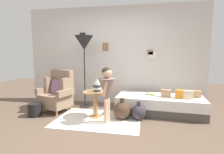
{
  "coord_description": "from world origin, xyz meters",
  "views": [
    {
      "loc": [
        0.87,
        -2.8,
        1.35
      ],
      "look_at": [
        0.15,
        0.95,
        0.85
      ],
      "focal_mm": 28.34,
      "sensor_mm": 36.0,
      "label": 1
    }
  ],
  "objects_px": {
    "armchair": "(58,93)",
    "demijohn_far": "(139,112)",
    "demijohn_near": "(122,110)",
    "daybed": "(159,105)",
    "magazine_basket": "(35,110)",
    "side_table": "(95,99)",
    "floor_lamp": "(84,45)",
    "vase_striped": "(97,87)",
    "person_child": "(107,88)",
    "book_on_daybed": "(151,94)"
  },
  "relations": [
    {
      "from": "daybed",
      "to": "demijohn_near",
      "type": "height_order",
      "value": "demijohn_near"
    },
    {
      "from": "daybed",
      "to": "demijohn_near",
      "type": "xyz_separation_m",
      "value": [
        -0.79,
        -0.52,
        -0.01
      ]
    },
    {
      "from": "armchair",
      "to": "side_table",
      "type": "distance_m",
      "value": 1.03
    },
    {
      "from": "armchair",
      "to": "magazine_basket",
      "type": "bearing_deg",
      "value": -126.09
    },
    {
      "from": "vase_striped",
      "to": "daybed",
      "type": "bearing_deg",
      "value": 20.13
    },
    {
      "from": "demijohn_far",
      "to": "person_child",
      "type": "bearing_deg",
      "value": -155.5
    },
    {
      "from": "book_on_daybed",
      "to": "demijohn_far",
      "type": "relative_size",
      "value": 0.56
    },
    {
      "from": "magazine_basket",
      "to": "vase_striped",
      "type": "bearing_deg",
      "value": 8.95
    },
    {
      "from": "daybed",
      "to": "demijohn_far",
      "type": "xyz_separation_m",
      "value": [
        -0.45,
        -0.5,
        -0.04
      ]
    },
    {
      "from": "floor_lamp",
      "to": "demijohn_far",
      "type": "distance_m",
      "value": 2.1
    },
    {
      "from": "daybed",
      "to": "vase_striped",
      "type": "bearing_deg",
      "value": -159.87
    },
    {
      "from": "book_on_daybed",
      "to": "magazine_basket",
      "type": "xyz_separation_m",
      "value": [
        -2.49,
        -0.79,
        -0.28
      ]
    },
    {
      "from": "daybed",
      "to": "book_on_daybed",
      "type": "relative_size",
      "value": 8.87
    },
    {
      "from": "vase_striped",
      "to": "person_child",
      "type": "bearing_deg",
      "value": -45.97
    },
    {
      "from": "floor_lamp",
      "to": "person_child",
      "type": "relative_size",
      "value": 1.63
    },
    {
      "from": "vase_striped",
      "to": "person_child",
      "type": "distance_m",
      "value": 0.4
    },
    {
      "from": "vase_striped",
      "to": "demijohn_far",
      "type": "height_order",
      "value": "vase_striped"
    },
    {
      "from": "vase_striped",
      "to": "floor_lamp",
      "type": "xyz_separation_m",
      "value": [
        -0.51,
        0.67,
        0.91
      ]
    },
    {
      "from": "magazine_basket",
      "to": "side_table",
      "type": "bearing_deg",
      "value": 8.64
    },
    {
      "from": "daybed",
      "to": "person_child",
      "type": "bearing_deg",
      "value": -143.68
    },
    {
      "from": "armchair",
      "to": "demijohn_far",
      "type": "relative_size",
      "value": 2.48
    },
    {
      "from": "daybed",
      "to": "magazine_basket",
      "type": "relative_size",
      "value": 6.97
    },
    {
      "from": "floor_lamp",
      "to": "magazine_basket",
      "type": "xyz_separation_m",
      "value": [
        -0.84,
        -0.89,
        -1.43
      ]
    },
    {
      "from": "armchair",
      "to": "daybed",
      "type": "relative_size",
      "value": 0.5
    },
    {
      "from": "floor_lamp",
      "to": "magazine_basket",
      "type": "bearing_deg",
      "value": -133.59
    },
    {
      "from": "vase_striped",
      "to": "magazine_basket",
      "type": "height_order",
      "value": "vase_striped"
    },
    {
      "from": "daybed",
      "to": "demijohn_far",
      "type": "distance_m",
      "value": 0.67
    },
    {
      "from": "floor_lamp",
      "to": "book_on_daybed",
      "type": "distance_m",
      "value": 2.02
    },
    {
      "from": "demijohn_far",
      "to": "book_on_daybed",
      "type": "bearing_deg",
      "value": 66.7
    },
    {
      "from": "demijohn_near",
      "to": "demijohn_far",
      "type": "height_order",
      "value": "demijohn_near"
    },
    {
      "from": "armchair",
      "to": "daybed",
      "type": "height_order",
      "value": "armchair"
    },
    {
      "from": "person_child",
      "to": "magazine_basket",
      "type": "xyz_separation_m",
      "value": [
        -1.63,
        0.07,
        -0.56
      ]
    },
    {
      "from": "person_child",
      "to": "book_on_daybed",
      "type": "bearing_deg",
      "value": 45.3
    },
    {
      "from": "demijohn_near",
      "to": "floor_lamp",
      "type": "bearing_deg",
      "value": 146.12
    },
    {
      "from": "armchair",
      "to": "demijohn_near",
      "type": "height_order",
      "value": "armchair"
    },
    {
      "from": "armchair",
      "to": "demijohn_far",
      "type": "bearing_deg",
      "value": -7.09
    },
    {
      "from": "armchair",
      "to": "demijohn_far",
      "type": "distance_m",
      "value": 1.95
    },
    {
      "from": "armchair",
      "to": "person_child",
      "type": "relative_size",
      "value": 0.88
    },
    {
      "from": "armchair",
      "to": "floor_lamp",
      "type": "relative_size",
      "value": 0.54
    },
    {
      "from": "magazine_basket",
      "to": "armchair",
      "type": "bearing_deg",
      "value": 53.91
    },
    {
      "from": "floor_lamp",
      "to": "person_child",
      "type": "bearing_deg",
      "value": -50.45
    },
    {
      "from": "side_table",
      "to": "demijohn_far",
      "type": "xyz_separation_m",
      "value": [
        0.92,
        0.0,
        -0.24
      ]
    },
    {
      "from": "demijohn_far",
      "to": "armchair",
      "type": "bearing_deg",
      "value": 172.91
    },
    {
      "from": "side_table",
      "to": "book_on_daybed",
      "type": "bearing_deg",
      "value": 26.87
    },
    {
      "from": "demijohn_near",
      "to": "magazine_basket",
      "type": "distance_m",
      "value": 1.9
    },
    {
      "from": "person_child",
      "to": "demijohn_near",
      "type": "height_order",
      "value": "person_child"
    },
    {
      "from": "floor_lamp",
      "to": "vase_striped",
      "type": "bearing_deg",
      "value": -52.54
    },
    {
      "from": "armchair",
      "to": "magazine_basket",
      "type": "relative_size",
      "value": 3.46
    },
    {
      "from": "book_on_daybed",
      "to": "daybed",
      "type": "bearing_deg",
      "value": -26.17
    },
    {
      "from": "person_child",
      "to": "side_table",
      "type": "bearing_deg",
      "value": 139.25
    }
  ]
}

